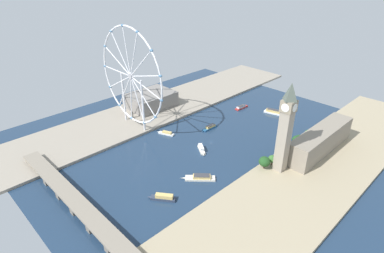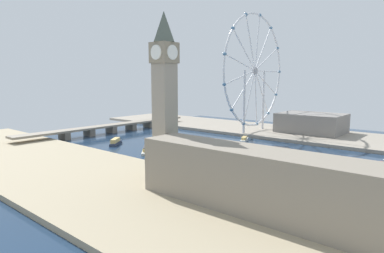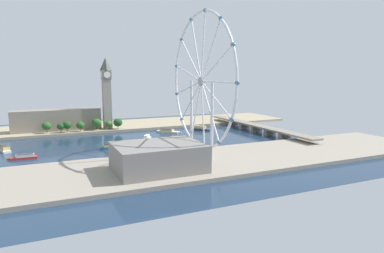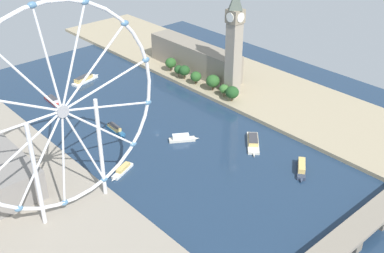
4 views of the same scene
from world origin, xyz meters
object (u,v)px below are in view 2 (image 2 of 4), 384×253
tour_boat_4 (244,139)px  tour_boat_6 (280,151)px  riverside_hall (311,123)px  river_bridge (111,127)px  tour_boat_5 (116,142)px  parliament_block (249,179)px  ferris_wheel (255,71)px  tour_boat_0 (212,148)px  tour_boat_2 (148,150)px  clock_tower (165,93)px

tour_boat_4 → tour_boat_6: tour_boat_6 is taller
riverside_hall → river_bridge: (-123.54, 171.93, -6.23)m
tour_boat_5 → tour_boat_6: 140.29m
river_bridge → tour_boat_6: river_bridge is taller
parliament_block → tour_boat_4: bearing=31.7°
ferris_wheel → tour_boat_0: size_ratio=5.90×
parliament_block → tour_boat_5: size_ratio=4.54×
river_bridge → ferris_wheel: bearing=-53.0°
tour_boat_0 → tour_boat_4: size_ratio=0.92×
parliament_block → riverside_hall: bearing=14.2°
parliament_block → tour_boat_0: parliament_block is taller
parliament_block → ferris_wheel: (189.65, 105.63, 49.61)m
river_bridge → tour_boat_2: bearing=-111.5°
riverside_hall → tour_boat_0: riverside_hall is taller
clock_tower → tour_boat_4: bearing=12.9°
tour_boat_0 → clock_tower: bearing=51.5°
ferris_wheel → tour_boat_2: (-132.88, 19.05, -63.55)m
tour_boat_0 → tour_boat_4: bearing=-143.3°
tour_boat_2 → tour_boat_4: tour_boat_2 is taller
clock_tower → riverside_hall: (209.73, -3.86, -36.78)m
parliament_block → tour_boat_0: size_ratio=5.05×
tour_boat_0 → tour_boat_6: tour_boat_0 is taller
ferris_wheel → tour_boat_6: (-69.49, -62.93, -63.39)m
clock_tower → tour_boat_0: bearing=18.7°
ferris_wheel → tour_boat_6: ferris_wheel is taller
riverside_hall → clock_tower: bearing=178.9°
parliament_block → tour_boat_2: bearing=65.5°
parliament_block → tour_boat_6: bearing=19.6°
clock_tower → parliament_block: 69.63m
riverside_hall → tour_boat_2: 178.38m
riverside_hall → parliament_block: bearing=-165.8°
tour_boat_0 → tour_boat_6: bearing=155.3°
river_bridge → tour_boat_0: 141.02m
ferris_wheel → tour_boat_6: size_ratio=5.03×
tour_boat_4 → tour_boat_5: (-88.13, 78.07, 0.71)m
ferris_wheel → riverside_hall: 78.89m
clock_tower → tour_boat_2: (45.46, 64.81, -47.64)m
river_bridge → tour_boat_4: 145.85m
clock_tower → tour_boat_0: size_ratio=4.35×
river_bridge → tour_boat_4: (49.68, -137.05, -4.82)m
river_bridge → tour_boat_2: river_bridge is taller
clock_tower → tour_boat_6: 120.00m
parliament_block → tour_boat_5: bearing=70.7°
tour_boat_5 → riverside_hall: bearing=-71.5°
parliament_block → tour_boat_0: 127.29m
parliament_block → river_bridge: 248.09m
ferris_wheel → clock_tower: bearing=-165.6°
tour_boat_4 → tour_boat_2: bearing=137.7°
tour_boat_2 → tour_boat_4: (90.41, -33.78, -0.19)m
clock_tower → tour_boat_2: 92.40m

